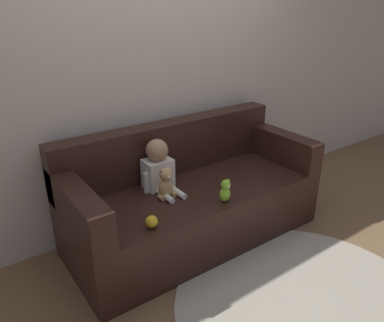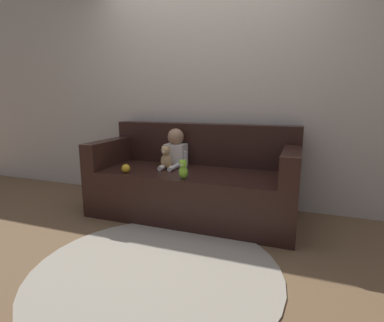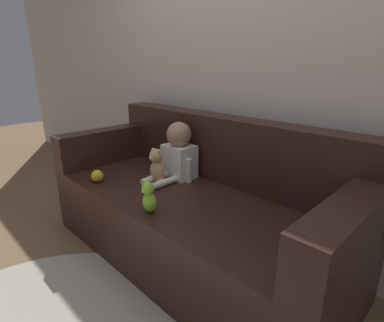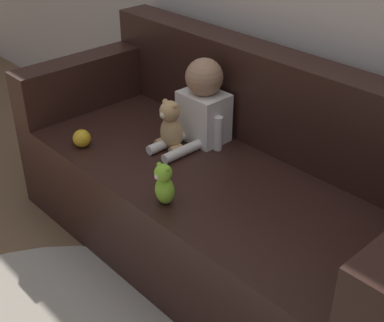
# 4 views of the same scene
# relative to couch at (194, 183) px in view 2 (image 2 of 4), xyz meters

# --- Properties ---
(ground_plane) EXTENTS (12.00, 12.00, 0.00)m
(ground_plane) POSITION_rel_couch_xyz_m (0.00, -0.05, -0.33)
(ground_plane) COLOR brown
(wall_back) EXTENTS (8.00, 0.05, 2.60)m
(wall_back) POSITION_rel_couch_xyz_m (0.00, 0.47, 0.97)
(wall_back) COLOR beige
(wall_back) RESTS_ON ground_plane
(couch) EXTENTS (2.06, 0.88, 0.92)m
(couch) POSITION_rel_couch_xyz_m (0.00, 0.00, 0.00)
(couch) COLOR black
(couch) RESTS_ON ground_plane
(person_baby) EXTENTS (0.28, 0.38, 0.40)m
(person_baby) POSITION_rel_couch_xyz_m (-0.25, 0.09, 0.32)
(person_baby) COLOR white
(person_baby) RESTS_ON couch
(teddy_bear_brown) EXTENTS (0.14, 0.11, 0.24)m
(teddy_bear_brown) POSITION_rel_couch_xyz_m (-0.28, -0.08, 0.25)
(teddy_bear_brown) COLOR tan
(teddy_bear_brown) RESTS_ON couch
(plush_toy_side) EXTENTS (0.09, 0.08, 0.18)m
(plush_toy_side) POSITION_rel_couch_xyz_m (0.03, -0.39, 0.23)
(plush_toy_side) COLOR #8CD133
(plush_toy_side) RESTS_ON couch
(toy_ball) EXTENTS (0.08, 0.08, 0.08)m
(toy_ball) POSITION_rel_couch_xyz_m (-0.58, -0.37, 0.18)
(toy_ball) COLOR gold
(toy_ball) RESTS_ON couch
(floor_rug) EXTENTS (1.74, 1.74, 0.01)m
(floor_rug) POSITION_rel_couch_xyz_m (0.13, -1.13, -0.33)
(floor_rug) COLOR #B2A893
(floor_rug) RESTS_ON ground_plane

